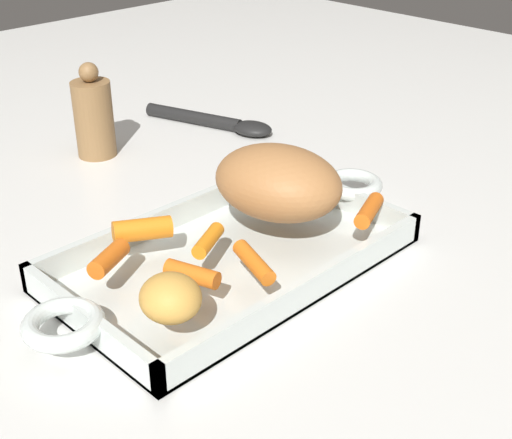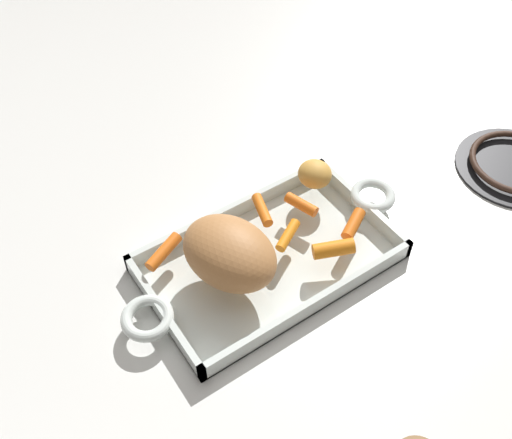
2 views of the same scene
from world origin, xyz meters
The scene contains 12 objects.
ground_plane centered at (0.00, 0.00, 0.00)m, with size 2.14×2.14×0.00m, color silver.
roasting_dish centered at (0.00, 0.00, 0.01)m, with size 0.45×0.21×0.03m.
pork_roast centered at (0.06, 0.00, 0.07)m, with size 0.13×0.10×0.07m, color #AD7240.
baby_carrot_long centered at (-0.12, 0.04, 0.04)m, with size 0.02×0.02×0.05m, color orange.
baby_carrot_northwest centered at (-0.08, -0.03, 0.04)m, with size 0.02×0.02×0.05m, color orange.
baby_carrot_center_right centered at (-0.07, 0.06, 0.04)m, with size 0.02×0.02×0.06m, color orange.
baby_carrot_northeast centered at (0.13, -0.07, 0.04)m, with size 0.02×0.02×0.06m, color orange.
baby_carrot_short centered at (-0.03, -0.06, 0.04)m, with size 0.02×0.02×0.06m, color orange.
baby_carrot_center_left centered at (-0.03, 0.00, 0.04)m, with size 0.01×0.01×0.05m, color orange.
potato_near_roast centered at (-0.13, -0.06, 0.05)m, with size 0.05×0.05×0.04m, color gold.
serving_spoon centered at (0.24, 0.29, 0.01)m, with size 0.09×0.21×0.02m.
pepper_mill centered at (0.06, 0.33, 0.05)m, with size 0.05×0.05×0.13m.
Camera 1 is at (-0.41, -0.44, 0.38)m, focal length 49.78 mm.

